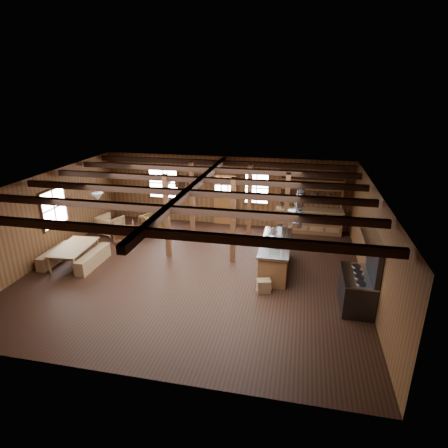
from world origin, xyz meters
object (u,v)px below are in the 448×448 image
at_px(dining_table, 76,255).
at_px(armchair_a, 124,232).
at_px(kitchen_island, 275,255).
at_px(armchair_c, 110,225).
at_px(armchair_b, 151,223).
at_px(commercial_range, 359,285).

height_order(dining_table, armchair_a, armchair_a).
bearing_deg(kitchen_island, armchair_c, 165.40).
bearing_deg(kitchen_island, dining_table, -171.48).
xyz_separation_m(kitchen_island, armchair_b, (-5.05, 2.35, -0.15)).
xyz_separation_m(kitchen_island, armchair_a, (-5.65, 1.19, -0.13)).
bearing_deg(kitchen_island, armchair_a, 168.29).
bearing_deg(kitchen_island, commercial_range, -35.80).
distance_m(kitchen_island, dining_table, 6.36).
xyz_separation_m(dining_table, armchair_a, (0.64, 2.11, 0.05)).
relative_size(kitchen_island, commercial_range, 1.32).
bearing_deg(armchair_c, armchair_b, -137.87).
distance_m(armchair_a, armchair_b, 1.31).
bearing_deg(armchair_a, armchair_b, -144.28).
bearing_deg(armchair_c, commercial_range, 176.41).
relative_size(armchair_a, armchair_c, 0.93).
xyz_separation_m(armchair_a, armchair_b, (0.60, 1.17, -0.02)).
distance_m(dining_table, armchair_b, 3.50).
height_order(kitchen_island, commercial_range, commercial_range).
distance_m(armchair_a, armchair_c, 0.96).
bearing_deg(commercial_range, armchair_b, 151.34).
distance_m(kitchen_island, armchair_b, 5.57).
relative_size(dining_table, armchair_c, 2.08).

